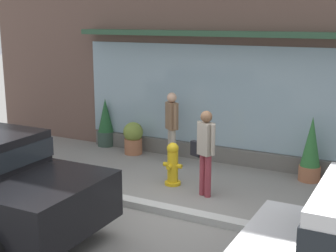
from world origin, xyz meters
The scene contains 9 objects.
ground_plane centered at (0.00, 0.00, 0.00)m, with size 60.00×60.00×0.00m, color gray.
curb_strip centered at (0.00, -0.20, 0.06)m, with size 14.00×0.24×0.12m, color #B2B2AD.
storefront centered at (-0.01, 3.19, 2.44)m, with size 14.00×0.81×4.99m.
fire_hydrant centered at (-0.44, 1.09, 0.43)m, with size 0.39×0.36×0.86m.
pedestrian_with_handbag centered at (0.35, 0.85, 0.93)m, with size 0.58×0.36×1.62m.
pedestrian_passerby centered at (-1.11, 2.32, 0.95)m, with size 0.38×0.34×1.63m.
potted_plant_by_entrance centered at (-3.33, 2.89, 0.59)m, with size 0.44×0.44×1.24m.
potted_plant_near_hydrant centered at (1.91, 2.61, 0.64)m, with size 0.44×0.44×1.33m.
potted_plant_low_front centered at (-2.30, 2.58, 0.41)m, with size 0.48×0.48×0.79m.
Camera 1 is at (3.65, -6.78, 3.24)m, focal length 50.26 mm.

